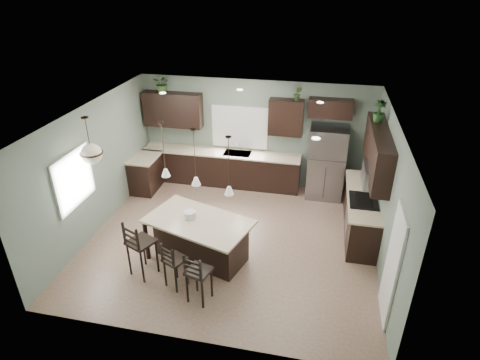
% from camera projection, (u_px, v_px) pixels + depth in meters
% --- Properties ---
extents(ground, '(6.00, 6.00, 0.00)m').
position_uv_depth(ground, '(232.00, 239.00, 8.71)').
color(ground, '#9E8466').
rests_on(ground, ground).
extents(pantry_door, '(0.04, 0.82, 2.04)m').
position_uv_depth(pantry_door, '(392.00, 266.00, 6.35)').
color(pantry_door, white).
rests_on(pantry_door, ground).
extents(window_back, '(1.35, 0.02, 1.00)m').
position_uv_depth(window_back, '(240.00, 127.00, 10.42)').
color(window_back, white).
rests_on(window_back, room_shell).
extents(window_left, '(0.02, 1.10, 1.00)m').
position_uv_depth(window_left, '(73.00, 179.00, 7.84)').
color(window_left, white).
rests_on(window_left, room_shell).
extents(left_return_cabs, '(0.60, 0.90, 0.90)m').
position_uv_depth(left_return_cabs, '(146.00, 174.00, 10.46)').
color(left_return_cabs, black).
rests_on(left_return_cabs, ground).
extents(left_return_countertop, '(0.66, 0.96, 0.04)m').
position_uv_depth(left_return_countertop, '(144.00, 158.00, 10.24)').
color(left_return_countertop, '#C6B696').
rests_on(left_return_countertop, left_return_cabs).
extents(back_lower_cabs, '(4.20, 0.60, 0.90)m').
position_uv_depth(back_lower_cabs, '(221.00, 168.00, 10.77)').
color(back_lower_cabs, black).
rests_on(back_lower_cabs, ground).
extents(back_countertop, '(4.20, 0.66, 0.04)m').
position_uv_depth(back_countertop, '(221.00, 152.00, 10.54)').
color(back_countertop, '#C6B696').
rests_on(back_countertop, back_lower_cabs).
extents(sink_inset, '(0.70, 0.45, 0.01)m').
position_uv_depth(sink_inset, '(237.00, 153.00, 10.45)').
color(sink_inset, gray).
rests_on(sink_inset, back_countertop).
extents(faucet, '(0.02, 0.02, 0.28)m').
position_uv_depth(faucet, '(237.00, 149.00, 10.35)').
color(faucet, silver).
rests_on(faucet, back_countertop).
extents(back_upper_left, '(1.55, 0.34, 0.90)m').
position_uv_depth(back_upper_left, '(173.00, 110.00, 10.42)').
color(back_upper_left, black).
rests_on(back_upper_left, room_shell).
extents(back_upper_right, '(0.85, 0.34, 0.90)m').
position_uv_depth(back_upper_right, '(286.00, 117.00, 9.88)').
color(back_upper_right, black).
rests_on(back_upper_right, room_shell).
extents(fridge_header, '(1.05, 0.34, 0.45)m').
position_uv_depth(fridge_header, '(331.00, 108.00, 9.55)').
color(fridge_header, black).
rests_on(fridge_header, room_shell).
extents(right_lower_cabs, '(0.60, 2.35, 0.90)m').
position_uv_depth(right_lower_cabs, '(361.00, 214.00, 8.76)').
color(right_lower_cabs, black).
rests_on(right_lower_cabs, ground).
extents(right_countertop, '(0.66, 2.35, 0.04)m').
position_uv_depth(right_countertop, '(363.00, 195.00, 8.55)').
color(right_countertop, '#C6B696').
rests_on(right_countertop, right_lower_cabs).
extents(cooktop, '(0.58, 0.75, 0.02)m').
position_uv_depth(cooktop, '(364.00, 201.00, 8.30)').
color(cooktop, black).
rests_on(cooktop, right_countertop).
extents(wall_oven_front, '(0.01, 0.72, 0.60)m').
position_uv_depth(wall_oven_front, '(347.00, 219.00, 8.58)').
color(wall_oven_front, gray).
rests_on(wall_oven_front, right_lower_cabs).
extents(right_upper_cabs, '(0.34, 2.35, 0.90)m').
position_uv_depth(right_upper_cabs, '(378.00, 151.00, 8.04)').
color(right_upper_cabs, black).
rests_on(right_upper_cabs, room_shell).
extents(microwave, '(0.40, 0.75, 0.40)m').
position_uv_depth(microwave, '(373.00, 175.00, 8.00)').
color(microwave, gray).
rests_on(microwave, right_upper_cabs).
extents(refrigerator, '(0.90, 0.74, 1.85)m').
position_uv_depth(refrigerator, '(326.00, 163.00, 9.96)').
color(refrigerator, gray).
rests_on(refrigerator, ground).
extents(kitchen_island, '(2.25, 1.69, 0.92)m').
position_uv_depth(kitchen_island, '(200.00, 240.00, 7.89)').
color(kitchen_island, black).
rests_on(kitchen_island, ground).
extents(serving_dish, '(0.24, 0.24, 0.14)m').
position_uv_depth(serving_dish, '(190.00, 215.00, 7.73)').
color(serving_dish, silver).
rests_on(serving_dish, kitchen_island).
extents(bar_stool_left, '(0.59, 0.59, 1.20)m').
position_uv_depth(bar_stool_left, '(142.00, 248.00, 7.45)').
color(bar_stool_left, black).
rests_on(bar_stool_left, ground).
extents(bar_stool_center, '(0.48, 0.48, 0.97)m').
position_uv_depth(bar_stool_center, '(175.00, 264.00, 7.21)').
color(bar_stool_center, black).
rests_on(bar_stool_center, ground).
extents(bar_stool_right, '(0.47, 0.47, 1.05)m').
position_uv_depth(bar_stool_right, '(199.00, 276.00, 6.87)').
color(bar_stool_right, black).
rests_on(bar_stool_right, ground).
extents(pendant_left, '(0.17, 0.17, 1.10)m').
position_uv_depth(pendant_left, '(164.00, 150.00, 7.36)').
color(pendant_left, white).
rests_on(pendant_left, room_shell).
extents(pendant_center, '(0.17, 0.17, 1.10)m').
position_uv_depth(pendant_center, '(195.00, 158.00, 7.06)').
color(pendant_center, white).
rests_on(pendant_center, room_shell).
extents(pendant_right, '(0.17, 0.17, 1.10)m').
position_uv_depth(pendant_right, '(229.00, 166.00, 6.75)').
color(pendant_right, white).
rests_on(pendant_right, room_shell).
extents(chandelier, '(0.44, 0.44, 0.95)m').
position_uv_depth(chandelier, '(89.00, 141.00, 7.56)').
color(chandelier, beige).
rests_on(chandelier, room_shell).
extents(plant_back_left, '(0.46, 0.41, 0.46)m').
position_uv_depth(plant_back_left, '(162.00, 84.00, 10.12)').
color(plant_back_left, '#335525').
rests_on(plant_back_left, back_upper_left).
extents(plant_back_right, '(0.20, 0.17, 0.34)m').
position_uv_depth(plant_back_right, '(298.00, 94.00, 9.52)').
color(plant_back_right, '#2E481F').
rests_on(plant_back_right, back_upper_right).
extents(plant_right_wall, '(0.30, 0.30, 0.44)m').
position_uv_depth(plant_right_wall, '(379.00, 111.00, 8.17)').
color(plant_right_wall, '#234A20').
rests_on(plant_right_wall, right_upper_cabs).
extents(room_shell, '(6.00, 6.00, 6.00)m').
position_uv_depth(room_shell, '(231.00, 169.00, 7.91)').
color(room_shell, slate).
rests_on(room_shell, ground).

